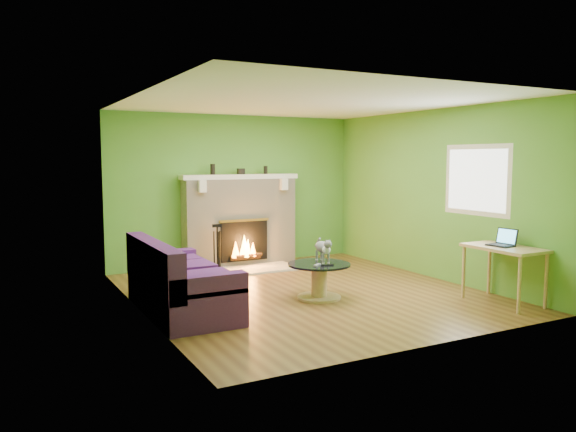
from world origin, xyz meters
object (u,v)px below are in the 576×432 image
object	(u,v)px
sofa	(178,284)
cat	(322,250)
coffee_table	(319,278)
desk	(504,253)

from	to	relation	value
sofa	cat	bearing A→B (deg)	-5.46
coffee_table	desk	bearing A→B (deg)	-33.90
desk	cat	size ratio (longest dim) A/B	1.84
coffee_table	desk	xyz separation A→B (m)	(1.96, -1.32, 0.37)
cat	coffee_table	bearing A→B (deg)	-135.96
sofa	coffee_table	xyz separation A→B (m)	(1.85, -0.23, -0.07)
desk	cat	distance (m)	2.32
coffee_table	cat	size ratio (longest dim) A/B	1.54
cat	sofa	bearing A→B (deg)	-173.43
sofa	desk	distance (m)	4.12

